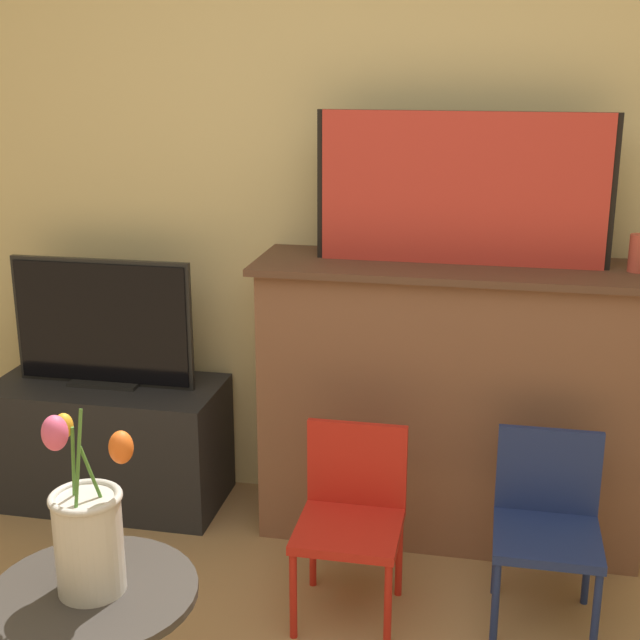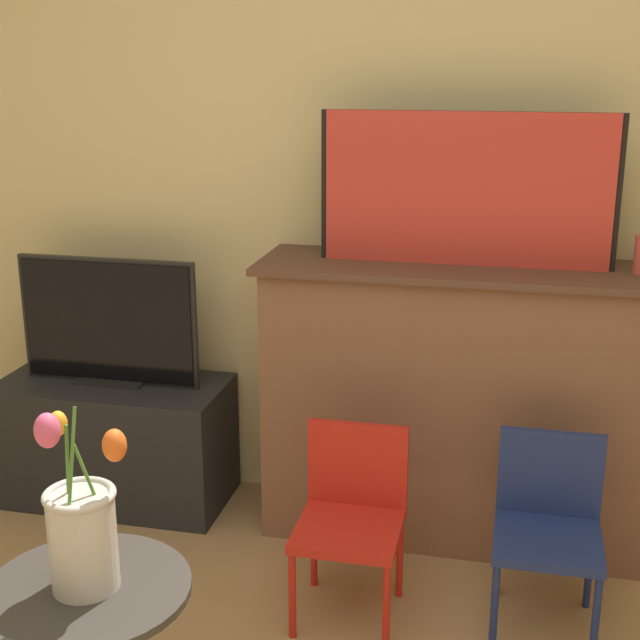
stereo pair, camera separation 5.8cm
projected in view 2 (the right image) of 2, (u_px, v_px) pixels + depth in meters
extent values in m
cube|color=beige|center=(383.00, 166.00, 3.33)|extent=(8.00, 0.06, 2.70)
cube|color=brown|center=(454.00, 403.00, 3.27)|extent=(1.37, 0.42, 1.04)
cube|color=brown|center=(460.00, 269.00, 3.12)|extent=(1.43, 0.46, 0.02)
cube|color=black|center=(467.00, 189.00, 3.06)|extent=(1.02, 0.02, 0.53)
cube|color=red|center=(466.00, 190.00, 3.05)|extent=(0.98, 0.02, 0.53)
cube|color=#232326|center=(116.00, 440.00, 3.61)|extent=(0.91, 0.44, 0.50)
cube|color=black|center=(112.00, 381.00, 3.54)|extent=(0.28, 0.12, 0.01)
cube|color=black|center=(109.00, 321.00, 3.48)|extent=(0.73, 0.02, 0.50)
cube|color=black|center=(107.00, 322.00, 3.47)|extent=(0.70, 0.02, 0.47)
cylinder|color=red|center=(292.00, 595.00, 2.75)|extent=(0.02, 0.02, 0.30)
cylinder|color=red|center=(386.00, 608.00, 2.69)|extent=(0.02, 0.02, 0.30)
cylinder|color=red|center=(314.00, 546.00, 3.02)|extent=(0.02, 0.02, 0.30)
cylinder|color=red|center=(400.00, 557.00, 2.96)|extent=(0.02, 0.02, 0.30)
cube|color=red|center=(348.00, 530.00, 2.81)|extent=(0.33, 0.33, 0.03)
cube|color=red|center=(358.00, 464.00, 2.91)|extent=(0.33, 0.02, 0.29)
cylinder|color=navy|center=(494.00, 608.00, 2.69)|extent=(0.02, 0.02, 0.30)
cylinder|color=navy|center=(596.00, 621.00, 2.63)|extent=(0.02, 0.02, 0.30)
cylinder|color=navy|center=(498.00, 556.00, 2.96)|extent=(0.02, 0.02, 0.30)
cylinder|color=navy|center=(589.00, 567.00, 2.90)|extent=(0.02, 0.02, 0.30)
cube|color=navy|center=(547.00, 541.00, 2.75)|extent=(0.33, 0.33, 0.03)
cube|color=navy|center=(550.00, 473.00, 2.84)|extent=(0.33, 0.02, 0.29)
cylinder|color=#332D28|center=(87.00, 590.00, 2.07)|extent=(0.48, 0.48, 0.02)
cylinder|color=beige|center=(83.00, 541.00, 2.03)|extent=(0.15, 0.15, 0.23)
torus|color=beige|center=(79.00, 495.00, 2.00)|extent=(0.17, 0.17, 0.02)
cylinder|color=#477A2D|center=(71.00, 474.00, 1.95)|extent=(0.01, 0.09, 0.29)
ellipsoid|color=#E0517A|center=(47.00, 430.00, 1.84)|extent=(0.05, 0.05, 0.08)
cylinder|color=#477A2D|center=(68.00, 476.00, 1.99)|extent=(0.02, 0.01, 0.25)
ellipsoid|color=orange|center=(58.00, 423.00, 1.96)|extent=(0.04, 0.04, 0.06)
cylinder|color=#477A2D|center=(91.00, 485.00, 1.99)|extent=(0.06, 0.02, 0.20)
ellipsoid|color=orange|center=(114.00, 445.00, 1.97)|extent=(0.05, 0.05, 0.08)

